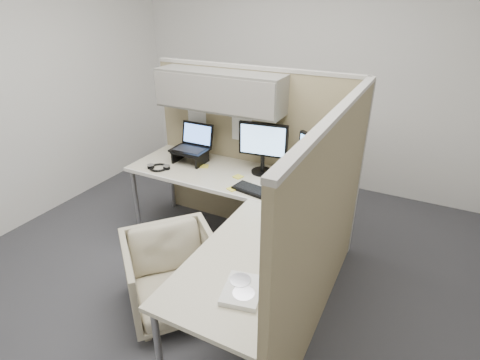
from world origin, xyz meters
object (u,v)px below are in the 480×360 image
at_px(desk, 236,205).
at_px(monitor_left, 263,144).
at_px(office_chair, 173,271).
at_px(keyboard, 259,192).

distance_m(desk, monitor_left, 0.65).
bearing_deg(monitor_left, office_chair, -108.37).
relative_size(desk, keyboard, 4.30).
xyz_separation_m(office_chair, monitor_left, (0.22, 1.12, 0.67)).
relative_size(desk, office_chair, 2.96).
xyz_separation_m(office_chair, keyboard, (0.36, 0.74, 0.40)).
distance_m(desk, office_chair, 0.69).
relative_size(office_chair, keyboard, 1.45).
bearing_deg(desk, monitor_left, 92.60).
bearing_deg(keyboard, office_chair, -106.30).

